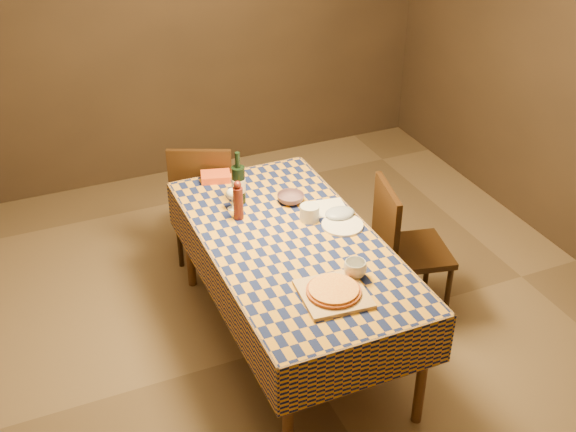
% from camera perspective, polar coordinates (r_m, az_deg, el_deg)
% --- Properties ---
extents(room, '(5.00, 5.10, 2.70)m').
position_cam_1_polar(room, '(3.76, 0.30, 5.48)').
color(room, brown).
rests_on(room, ground).
extents(dining_table, '(0.94, 1.84, 0.77)m').
position_cam_1_polar(dining_table, '(4.09, 0.28, -2.80)').
color(dining_table, brown).
rests_on(dining_table, ground).
extents(cutting_board, '(0.35, 0.35, 0.02)m').
position_cam_1_polar(cutting_board, '(3.64, 3.61, -6.17)').
color(cutting_board, tan).
rests_on(cutting_board, dining_table).
extents(pizza, '(0.34, 0.34, 0.03)m').
position_cam_1_polar(pizza, '(3.62, 3.62, -5.88)').
color(pizza, '#A1481A').
rests_on(pizza, cutting_board).
extents(pepper_mill, '(0.08, 0.08, 0.25)m').
position_cam_1_polar(pepper_mill, '(4.19, -3.96, 1.18)').
color(pepper_mill, '#501812').
rests_on(pepper_mill, dining_table).
extents(bowl, '(0.18, 0.18, 0.05)m').
position_cam_1_polar(bowl, '(4.39, 0.21, 1.41)').
color(bowl, '#5B414D').
rests_on(bowl, dining_table).
extents(wine_glass, '(0.07, 0.07, 0.14)m').
position_cam_1_polar(wine_glass, '(4.30, -4.46, 1.71)').
color(wine_glass, white).
rests_on(wine_glass, dining_table).
extents(wine_bottle, '(0.11, 0.11, 0.34)m').
position_cam_1_polar(wine_bottle, '(4.35, -3.94, 2.54)').
color(wine_bottle, black).
rests_on(wine_bottle, dining_table).
extents(deli_tub, '(0.14, 0.14, 0.09)m').
position_cam_1_polar(deli_tub, '(4.20, 1.72, 0.25)').
color(deli_tub, silver).
rests_on(deli_tub, dining_table).
extents(takeout_container, '(0.21, 0.17, 0.05)m').
position_cam_1_polar(takeout_container, '(4.66, -5.74, 3.11)').
color(takeout_container, '#C44319').
rests_on(takeout_container, dining_table).
extents(white_plate, '(0.31, 0.31, 0.01)m').
position_cam_1_polar(white_plate, '(4.18, 4.32, -0.71)').
color(white_plate, white).
rests_on(white_plate, dining_table).
extents(tumbler, '(0.14, 0.14, 0.09)m').
position_cam_1_polar(tumbler, '(3.75, 5.32, -4.21)').
color(tumbler, silver).
rests_on(tumbler, dining_table).
extents(flour_patch, '(0.29, 0.24, 0.00)m').
position_cam_1_polar(flour_patch, '(4.34, 2.92, 0.62)').
color(flour_patch, white).
rests_on(flour_patch, dining_table).
extents(flour_bag, '(0.20, 0.17, 0.05)m').
position_cam_1_polar(flour_bag, '(4.25, 4.11, 0.23)').
color(flour_bag, '#94A4BE').
rests_on(flour_bag, dining_table).
extents(chair_far, '(0.56, 0.56, 0.93)m').
position_cam_1_polar(chair_far, '(5.00, -6.65, 1.60)').
color(chair_far, black).
rests_on(chair_far, ground).
extents(chair_right, '(0.51, 0.50, 0.93)m').
position_cam_1_polar(chair_right, '(4.52, 8.99, -2.16)').
color(chair_right, black).
rests_on(chair_right, ground).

